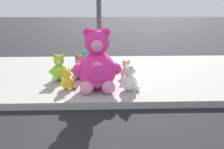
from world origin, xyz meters
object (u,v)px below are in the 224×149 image
(plush_pink_large, at_px, (97,65))
(plush_yellow, at_px, (68,81))
(sign_pole, at_px, (99,11))
(plush_tan, at_px, (126,71))
(plush_teal, at_px, (84,63))
(plush_lime, at_px, (59,70))
(plush_brown, at_px, (80,69))
(plush_white, at_px, (130,80))

(plush_pink_large, distance_m, plush_yellow, 0.76)
(sign_pole, height_order, plush_tan, sign_pole)
(plush_teal, bearing_deg, sign_pole, -64.75)
(plush_pink_large, bearing_deg, plush_lime, 141.51)
(plush_brown, distance_m, plush_yellow, 0.84)
(plush_yellow, relative_size, plush_lime, 0.72)
(plush_teal, relative_size, plush_tan, 1.31)
(sign_pole, relative_size, plush_lime, 4.88)
(plush_white, xyz_separation_m, plush_yellow, (-1.38, 0.15, -0.05))
(sign_pole, relative_size, plush_teal, 5.11)
(plush_pink_large, bearing_deg, plush_brown, 117.92)
(plush_pink_large, height_order, plush_brown, plush_pink_large)
(plush_tan, bearing_deg, plush_brown, 179.84)
(plush_yellow, bearing_deg, sign_pole, 37.25)
(plush_white, bearing_deg, plush_lime, 152.79)
(plush_white, height_order, plush_tan, plush_white)
(plush_white, distance_m, plush_tan, 0.95)
(plush_brown, xyz_separation_m, plush_lime, (-0.50, -0.10, 0.01))
(plush_yellow, bearing_deg, plush_teal, 78.64)
(sign_pole, xyz_separation_m, plush_tan, (0.67, 0.26, -1.51))
(plush_brown, height_order, plush_lime, plush_lime)
(plush_white, height_order, plush_yellow, plush_white)
(plush_yellow, height_order, plush_tan, plush_tan)
(plush_teal, relative_size, plush_lime, 0.95)
(sign_pole, bearing_deg, plush_lime, 170.50)
(sign_pole, height_order, plush_yellow, sign_pole)
(plush_white, bearing_deg, sign_pole, 134.10)
(sign_pole, bearing_deg, plush_pink_large, -94.35)
(plush_tan, bearing_deg, sign_pole, -158.54)
(plush_pink_large, xyz_separation_m, plush_white, (0.71, -0.10, -0.32))
(plush_teal, xyz_separation_m, plush_tan, (1.09, -0.63, -0.06))
(plush_pink_large, height_order, plush_yellow, plush_pink_large)
(sign_pole, distance_m, plush_yellow, 1.75)
(plush_white, xyz_separation_m, plush_tan, (-0.00, 0.95, -0.04))
(plush_lime, bearing_deg, plush_pink_large, -38.49)
(plush_brown, distance_m, plush_lime, 0.51)
(plush_yellow, height_order, plush_lime, plush_lime)
(plush_lime, relative_size, plush_tan, 1.38)
(plush_pink_large, relative_size, plush_brown, 2.22)
(plush_brown, xyz_separation_m, plush_teal, (0.08, 0.63, 0.00))
(plush_pink_large, bearing_deg, plush_tan, 50.18)
(plush_brown, xyz_separation_m, plush_white, (1.17, -0.95, -0.01))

